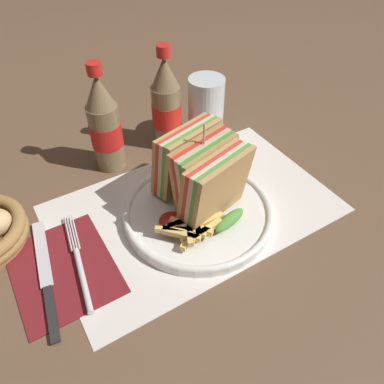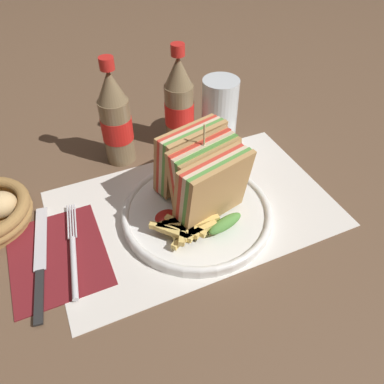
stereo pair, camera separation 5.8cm
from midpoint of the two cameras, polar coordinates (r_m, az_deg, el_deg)
name	(u,v)px [view 2 (the right image)]	position (r m, az deg, el deg)	size (l,w,h in m)	color
ground_plane	(207,204)	(0.66, 4.77, -2.01)	(4.00, 4.00, 0.00)	brown
placemat	(194,208)	(0.65, 2.79, -2.64)	(0.48, 0.30, 0.00)	silver
plate_main	(197,212)	(0.63, 3.38, -3.22)	(0.25, 0.25, 0.02)	white
club_sandwich	(203,175)	(0.60, 4.40, 2.43)	(0.13, 0.18, 0.16)	tan
fries_pile	(185,227)	(0.58, 1.78, -5.42)	(0.11, 0.08, 0.02)	#E5C166
ketchup_blob	(167,217)	(0.60, -1.12, -4.01)	(0.04, 0.03, 0.01)	maroon
napkin	(58,255)	(0.61, -17.24, -9.29)	(0.14, 0.18, 0.00)	maroon
fork	(73,256)	(0.59, -14.96, -9.61)	(0.04, 0.19, 0.01)	silver
knife	(40,260)	(0.61, -19.60, -9.90)	(0.05, 0.22, 0.00)	black
coke_bottle_near	(116,120)	(0.71, -9.24, 10.72)	(0.06, 0.06, 0.21)	#7A6647
coke_bottle_far	(179,104)	(0.75, 0.30, 13.13)	(0.06, 0.06, 0.21)	#7A6647
glass_near	(220,111)	(0.78, 6.40, 12.12)	(0.07, 0.07, 0.13)	silver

